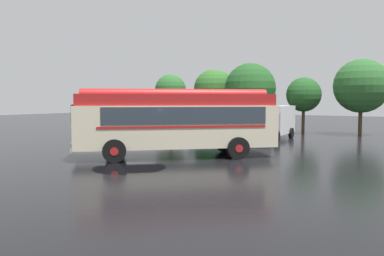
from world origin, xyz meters
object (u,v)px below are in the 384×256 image
object	(u,v)px
car_mid_left	(245,126)
car_near_left	(208,126)
vintage_bus	(176,120)
box_van	(272,121)

from	to	relation	value
car_mid_left	car_near_left	bearing A→B (deg)	-166.52
vintage_bus	car_near_left	distance (m)	11.70
car_mid_left	box_van	xyz separation A→B (m)	(2.41, -0.41, 0.52)
vintage_bus	car_near_left	world-z (taller)	vintage_bus
car_mid_left	box_van	size ratio (longest dim) A/B	0.75
vintage_bus	car_mid_left	distance (m)	11.67
car_near_left	box_van	bearing A→B (deg)	3.13
car_near_left	box_van	world-z (taller)	box_van
car_mid_left	box_van	bearing A→B (deg)	-9.73
vintage_bus	box_van	size ratio (longest dim) A/B	1.56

